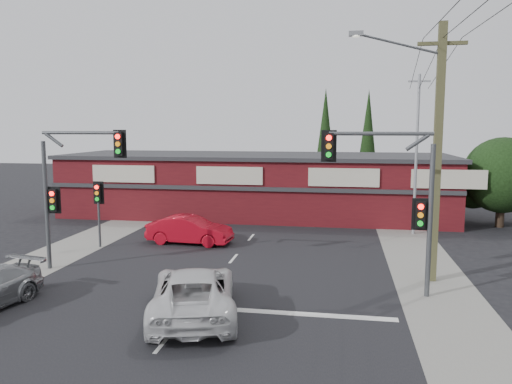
% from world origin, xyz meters
% --- Properties ---
extents(ground, '(120.00, 120.00, 0.00)m').
position_xyz_m(ground, '(0.00, 0.00, 0.00)').
color(ground, black).
rests_on(ground, ground).
extents(road_strip, '(14.00, 70.00, 0.01)m').
position_xyz_m(road_strip, '(0.00, 5.00, 0.01)').
color(road_strip, black).
rests_on(road_strip, ground).
extents(verge_left, '(3.00, 70.00, 0.02)m').
position_xyz_m(verge_left, '(-8.50, 5.00, 0.01)').
color(verge_left, gray).
rests_on(verge_left, ground).
extents(verge_right, '(3.00, 70.00, 0.02)m').
position_xyz_m(verge_right, '(8.50, 5.00, 0.01)').
color(verge_right, gray).
rests_on(verge_right, ground).
extents(stop_line, '(6.50, 0.35, 0.01)m').
position_xyz_m(stop_line, '(3.50, -1.50, 0.01)').
color(stop_line, silver).
rests_on(stop_line, ground).
extents(white_suv, '(3.94, 6.11, 1.57)m').
position_xyz_m(white_suv, '(0.24, -2.15, 0.78)').
color(white_suv, silver).
rests_on(white_suv, ground).
extents(red_sedan, '(4.56, 1.88, 1.47)m').
position_xyz_m(red_sedan, '(-2.92, 7.55, 0.73)').
color(red_sedan, '#B10A1A').
rests_on(red_sedan, ground).
extents(lane_dashes, '(0.12, 47.43, 0.01)m').
position_xyz_m(lane_dashes, '(0.00, 4.91, 0.01)').
color(lane_dashes, silver).
rests_on(lane_dashes, ground).
extents(shop_building, '(27.30, 8.40, 4.22)m').
position_xyz_m(shop_building, '(-0.99, 16.99, 2.13)').
color(shop_building, '#4A0E14').
rests_on(shop_building, ground).
extents(tree_cluster, '(5.90, 5.10, 5.50)m').
position_xyz_m(tree_cluster, '(14.69, 15.44, 2.90)').
color(tree_cluster, '#2D2116').
rests_on(tree_cluster, ground).
extents(conifer_near, '(1.80, 1.80, 9.25)m').
position_xyz_m(conifer_near, '(3.50, 24.00, 5.48)').
color(conifer_near, '#2D2116').
rests_on(conifer_near, ground).
extents(conifer_far, '(1.80, 1.80, 9.25)m').
position_xyz_m(conifer_far, '(7.00, 26.00, 5.48)').
color(conifer_far, '#2D2116').
rests_on(conifer_far, ground).
extents(traffic_mast_left, '(3.77, 0.27, 5.97)m').
position_xyz_m(traffic_mast_left, '(-6.43, 2.00, 3.93)').
color(traffic_mast_left, '#47494C').
rests_on(traffic_mast_left, ground).
extents(traffic_mast_right, '(3.96, 0.27, 5.97)m').
position_xyz_m(traffic_mast_right, '(6.86, 1.00, 3.95)').
color(traffic_mast_right, '#47494C').
rests_on(traffic_mast_right, ground).
extents(pedestal_signal, '(0.55, 0.27, 3.38)m').
position_xyz_m(pedestal_signal, '(-7.20, 6.01, 2.41)').
color(pedestal_signal, '#47494C').
rests_on(pedestal_signal, ground).
extents(utility_pole, '(4.38, 0.59, 10.00)m').
position_xyz_m(utility_pole, '(8.36, 2.99, 5.40)').
color(utility_pole, brown).
rests_on(utility_pole, ground).
extents(steel_pole, '(1.20, 0.16, 9.00)m').
position_xyz_m(steel_pole, '(9.00, 12.00, 4.70)').
color(steel_pole, gray).
rests_on(steel_pole, ground).
extents(power_lines, '(2.01, 29.00, 1.22)m').
position_xyz_m(power_lines, '(8.47, -2.47, 9.04)').
color(power_lines, black).
rests_on(power_lines, ground).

